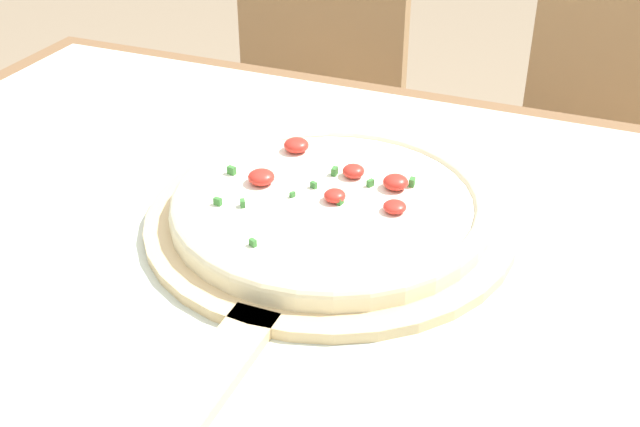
{
  "coord_description": "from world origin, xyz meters",
  "views": [
    {
      "loc": [
        0.29,
        -0.61,
        1.22
      ],
      "look_at": [
        0.02,
        0.06,
        0.77
      ],
      "focal_mm": 45.0,
      "sensor_mm": 36.0,
      "label": 1
    }
  ],
  "objects_px": {
    "pizza_peel": "(323,229)",
    "pizza": "(330,204)",
    "chair_left": "(305,113)",
    "chair_right": "(616,166)"
  },
  "relations": [
    {
      "from": "pizza",
      "to": "chair_right",
      "type": "height_order",
      "value": "chair_right"
    },
    {
      "from": "pizza",
      "to": "chair_right",
      "type": "bearing_deg",
      "value": 69.2
    },
    {
      "from": "pizza_peel",
      "to": "pizza",
      "type": "distance_m",
      "value": 0.03
    },
    {
      "from": "pizza_peel",
      "to": "pizza",
      "type": "bearing_deg",
      "value": 90.61
    },
    {
      "from": "pizza_peel",
      "to": "chair_left",
      "type": "height_order",
      "value": "chair_left"
    },
    {
      "from": "pizza_peel",
      "to": "pizza",
      "type": "height_order",
      "value": "pizza"
    },
    {
      "from": "chair_right",
      "to": "chair_left",
      "type": "bearing_deg",
      "value": 175.44
    },
    {
      "from": "pizza",
      "to": "chair_left",
      "type": "bearing_deg",
      "value": 115.32
    },
    {
      "from": "pizza",
      "to": "pizza_peel",
      "type": "bearing_deg",
      "value": -89.39
    },
    {
      "from": "chair_left",
      "to": "chair_right",
      "type": "xyz_separation_m",
      "value": [
        0.64,
        -0.0,
        0.0
      ]
    }
  ]
}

